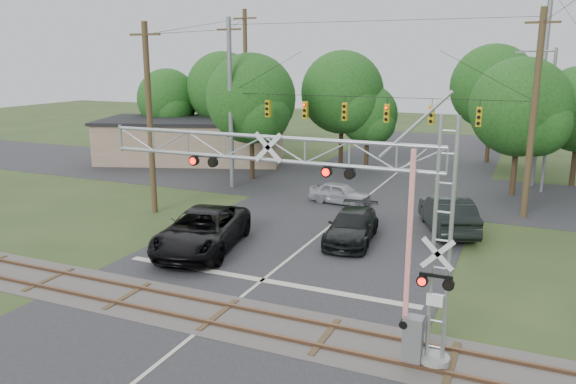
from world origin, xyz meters
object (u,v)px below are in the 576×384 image
at_px(streetlight, 546,113).
at_px(crossing_gantry, 328,204).
at_px(pickup_black, 202,230).
at_px(commercial_building, 193,140).
at_px(traffic_signal_span, 380,111).
at_px(sedan_silver, 340,193).
at_px(car_dark, 352,226).

bearing_deg(streetlight, crossing_gantry, -103.55).
xyz_separation_m(pickup_black, commercial_building, (-13.58, 20.16, 0.89)).
xyz_separation_m(crossing_gantry, traffic_signal_span, (-3.23, 18.36, 1.12)).
relative_size(crossing_gantry, streetlight, 1.22).
relative_size(pickup_black, sedan_silver, 1.77).
height_order(commercial_building, streetlight, streetlight).
height_order(pickup_black, car_dark, pickup_black).
xyz_separation_m(crossing_gantry, sedan_silver, (-5.24, 17.06, -3.94)).
height_order(pickup_black, streetlight, streetlight).
relative_size(crossing_gantry, pickup_black, 1.69).
bearing_deg(car_dark, sedan_silver, 106.33).
distance_m(car_dark, sedan_silver, 7.45).
relative_size(car_dark, streetlight, 0.55).
bearing_deg(car_dark, streetlight, 54.28).
bearing_deg(car_dark, pickup_black, -153.12).
bearing_deg(traffic_signal_span, pickup_black, -113.09).
xyz_separation_m(traffic_signal_span, streetlight, (9.34, 7.02, -0.41)).
relative_size(sedan_silver, commercial_building, 0.22).
height_order(traffic_signal_span, sedan_silver, traffic_signal_span).
bearing_deg(streetlight, pickup_black, -127.12).
xyz_separation_m(crossing_gantry, pickup_black, (-8.43, 6.16, -3.64)).
distance_m(crossing_gantry, pickup_black, 11.06).
distance_m(crossing_gantry, sedan_silver, 18.28).
relative_size(crossing_gantry, traffic_signal_span, 0.60).
height_order(traffic_signal_span, pickup_black, traffic_signal_span).
bearing_deg(crossing_gantry, commercial_building, 129.91).
bearing_deg(commercial_building, sedan_silver, -48.33).
relative_size(traffic_signal_span, streetlight, 2.03).
relative_size(car_dark, commercial_building, 0.30).
distance_m(crossing_gantry, commercial_building, 34.42).
distance_m(crossing_gantry, car_dark, 11.14).
bearing_deg(crossing_gantry, sedan_silver, 107.07).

